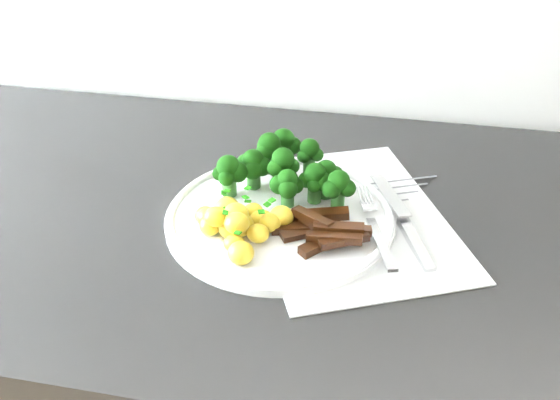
{
  "coord_description": "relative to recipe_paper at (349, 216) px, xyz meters",
  "views": [
    {
      "loc": [
        -0.04,
        1.09,
        1.28
      ],
      "look_at": [
        -0.16,
        1.67,
        0.9
      ],
      "focal_mm": 40.12,
      "sensor_mm": 36.0,
      "label": 1
    }
  ],
  "objects": [
    {
      "name": "potatoes",
      "position": [
        -0.11,
        -0.07,
        0.02
      ],
      "size": [
        0.11,
        0.1,
        0.04
      ],
      "color": "yellow",
      "rests_on": "plate"
    },
    {
      "name": "knife",
      "position": [
        0.07,
        -0.02,
        0.01
      ],
      "size": [
        0.08,
        0.18,
        0.02
      ],
      "color": "silver",
      "rests_on": "plate"
    },
    {
      "name": "fork",
      "position": [
        0.03,
        -0.05,
        0.02
      ],
      "size": [
        0.06,
        0.16,
        0.01
      ],
      "color": "silver",
      "rests_on": "plate"
    },
    {
      "name": "recipe_paper",
      "position": [
        0.0,
        0.0,
        0.0
      ],
      "size": [
        0.32,
        0.36,
        0.0
      ],
      "color": "silver",
      "rests_on": "counter"
    },
    {
      "name": "beef_strips",
      "position": [
        -0.02,
        -0.06,
        0.02
      ],
      "size": [
        0.11,
        0.09,
        0.03
      ],
      "color": "black",
      "rests_on": "plate"
    },
    {
      "name": "plate",
      "position": [
        -0.08,
        -0.03,
        0.01
      ],
      "size": [
        0.26,
        0.26,
        0.02
      ],
      "color": "white",
      "rests_on": "counter"
    },
    {
      "name": "broccoli",
      "position": [
        -0.08,
        0.03,
        0.04
      ],
      "size": [
        0.17,
        0.13,
        0.06
      ],
      "color": "#285D22",
      "rests_on": "plate"
    }
  ]
}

